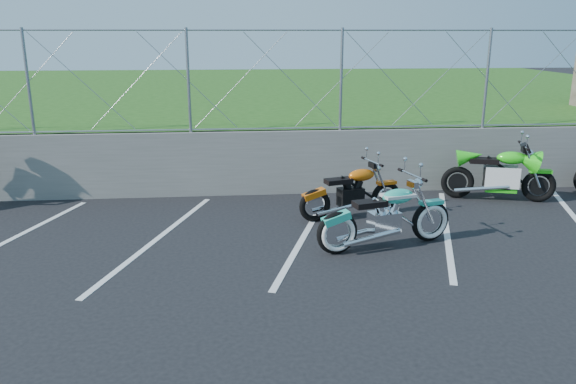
{
  "coord_description": "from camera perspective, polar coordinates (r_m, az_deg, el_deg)",
  "views": [
    {
      "loc": [
        -1.09,
        -7.67,
        3.19
      ],
      "look_at": [
        -0.26,
        1.3,
        0.64
      ],
      "focal_mm": 35.0,
      "sensor_mm": 36.0,
      "label": 1
    }
  ],
  "objects": [
    {
      "name": "chain_link_fence",
      "position": [
        11.26,
        0.31,
        11.28
      ],
      "size": [
        28.0,
        0.03,
        2.0
      ],
      "color": "gray",
      "rests_on": "retaining_wall"
    },
    {
      "name": "ground",
      "position": [
        8.38,
        2.62,
        -6.59
      ],
      "size": [
        90.0,
        90.0,
        0.0
      ],
      "primitive_type": "plane",
      "color": "black",
      "rests_on": "ground"
    },
    {
      "name": "cruiser_turquoise",
      "position": [
        8.73,
        10.03,
        -2.71
      ],
      "size": [
        2.23,
        0.8,
        1.13
      ],
      "rotation": [
        0.0,
        0.0,
        0.25
      ],
      "color": "black",
      "rests_on": "ground"
    },
    {
      "name": "grass_field",
      "position": [
        21.35,
        -2.32,
        8.98
      ],
      "size": [
        30.0,
        20.0,
        1.3
      ],
      "primitive_type": "cube",
      "color": "#204D14",
      "rests_on": "ground"
    },
    {
      "name": "naked_orange",
      "position": [
        10.09,
        6.6,
        -0.18
      ],
      "size": [
        1.96,
        0.77,
        1.0
      ],
      "rotation": [
        0.0,
        0.0,
        0.28
      ],
      "color": "black",
      "rests_on": "ground"
    },
    {
      "name": "parking_lines",
      "position": [
        9.51,
        9.0,
        -3.96
      ],
      "size": [
        18.29,
        4.31,
        0.01
      ],
      "color": "silver",
      "rests_on": "ground"
    },
    {
      "name": "retaining_wall",
      "position": [
        11.5,
        0.3,
        3.06
      ],
      "size": [
        30.0,
        0.22,
        1.3
      ],
      "primitive_type": "cube",
      "color": "#63635F",
      "rests_on": "ground"
    },
    {
      "name": "sportbike_green",
      "position": [
        11.78,
        20.73,
        1.51
      ],
      "size": [
        2.12,
        0.84,
        1.13
      ],
      "rotation": [
        0.0,
        0.0,
        -0.28
      ],
      "color": "black",
      "rests_on": "ground"
    }
  ]
}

